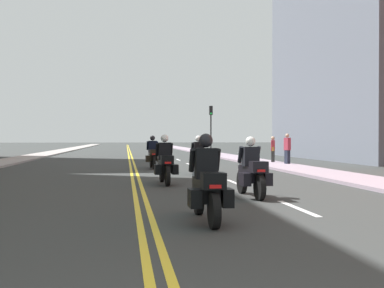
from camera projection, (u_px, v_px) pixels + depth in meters
name	position (u px, v px, depth m)	size (l,w,h in m)	color
ground_plane	(129.00, 153.00, 49.57)	(264.00, 264.00, 0.00)	#333635
sidewalk_left	(52.00, 153.00, 48.48)	(2.30, 144.00, 0.12)	#9E9693
sidewalk_right	(204.00, 152.00, 50.65)	(2.30, 144.00, 0.12)	gray
centreline_yellow_inner	(128.00, 153.00, 49.55)	(0.12, 132.00, 0.01)	yellow
centreline_yellow_outer	(131.00, 153.00, 49.58)	(0.12, 132.00, 0.01)	yellow
lane_dashes_white	(183.00, 162.00, 31.21)	(0.14, 56.40, 0.01)	silver
building_right_1	(369.00, 57.00, 35.70)	(9.07, 18.94, 15.29)	slate
motorcycle_0	(207.00, 187.00, 8.68)	(0.77, 2.21, 1.62)	black
motorcycle_1	(252.00, 173.00, 12.32)	(0.78, 2.19, 1.58)	black
motorcycle_2	(165.00, 164.00, 15.86)	(0.78, 2.26, 1.66)	black
motorcycle_3	(199.00, 159.00, 20.03)	(0.78, 2.16, 1.65)	black
motorcycle_4	(153.00, 155.00, 24.13)	(0.78, 2.20, 1.68)	black
traffic_light_far	(211.00, 121.00, 42.17)	(0.28, 0.38, 4.41)	black
pedestrian_0	(273.00, 150.00, 28.52)	(0.30, 0.50, 1.66)	#272D2B
pedestrian_1	(287.00, 149.00, 26.52)	(0.32, 0.41, 1.80)	#212737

